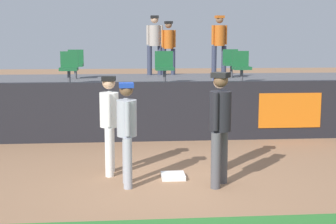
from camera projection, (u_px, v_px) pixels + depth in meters
name	position (u px, v px, depth m)	size (l,w,h in m)	color
ground_plane	(179.00, 181.00, 8.25)	(60.00, 60.00, 0.00)	#936B4C
first_base	(173.00, 176.00, 8.43)	(0.40, 0.40, 0.08)	white
player_fielder_home	(110.00, 118.00, 8.56)	(0.34, 0.54, 1.73)	white
player_runner_visitor	(219.00, 116.00, 8.79)	(0.39, 0.47, 1.72)	#9EA3AD
player_coach_visitor	(127.00, 127.00, 7.86)	(0.33, 0.47, 1.68)	#9EA3AD
player_umpire	(220.00, 121.00, 7.86)	(0.48, 0.48, 1.85)	#4C4C51
field_wall	(164.00, 111.00, 11.45)	(18.00, 0.26, 1.38)	black
bleacher_platform	(157.00, 101.00, 13.99)	(18.00, 4.80, 1.20)	#59595E
seat_back_right	(231.00, 62.00, 14.68)	(0.45, 0.44, 0.84)	#4C4C51
seat_front_center	(164.00, 65.00, 12.73)	(0.47, 0.44, 0.84)	#4C4C51
seat_front_right	(241.00, 65.00, 12.90)	(0.44, 0.44, 0.84)	#4C4C51
seat_front_left	(69.00, 66.00, 12.52)	(0.45, 0.44, 0.84)	#4C4C51
seat_back_left	(75.00, 62.00, 14.29)	(0.45, 0.44, 0.84)	#4C4C51
spectator_hooded	(169.00, 44.00, 15.66)	(0.47, 0.38, 1.70)	#33384C
spectator_capped	(155.00, 41.00, 15.60)	(0.53, 0.36, 1.87)	#33384C
spectator_casual	(219.00, 41.00, 15.69)	(0.52, 0.42, 1.88)	#33384C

